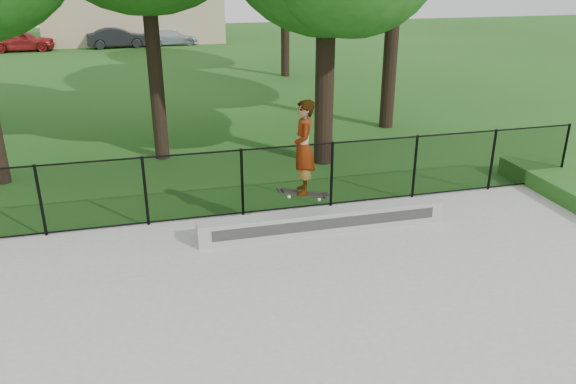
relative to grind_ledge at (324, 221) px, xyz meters
name	(u,v)px	position (x,y,z in m)	size (l,w,h in m)	color
grind_ledge	(324,221)	(0.00, 0.00, 0.00)	(5.12, 0.40, 0.45)	#9B9C97
car_a	(20,40)	(-10.63, 29.80, 0.40)	(1.63, 4.02, 1.38)	maroon
car_b	(118,38)	(-4.68, 30.05, 0.37)	(1.38, 3.58, 1.30)	black
car_c	(172,37)	(-1.15, 30.52, 0.23)	(1.44, 3.26, 1.03)	#A1AEB7
skater_airborne	(303,149)	(-0.51, -0.17, 1.62)	(0.83, 0.72, 1.98)	black
chainlink_fence	(242,182)	(-1.45, 1.20, 0.53)	(16.06, 0.06, 1.50)	black
distant_building	(134,10)	(-3.45, 33.30, 1.88)	(12.40, 6.40, 4.30)	tan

